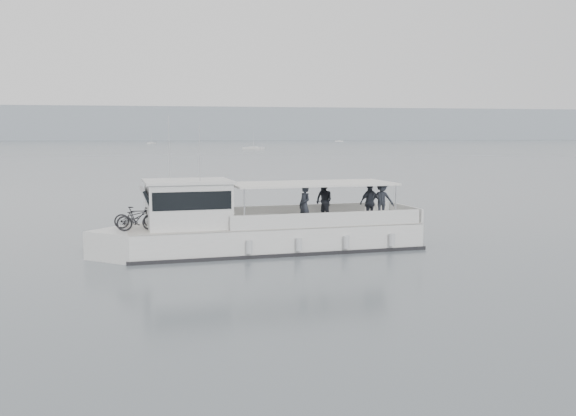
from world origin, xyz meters
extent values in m
plane|color=#555F64|center=(0.00, 0.00, 0.00)|extent=(1400.00, 1400.00, 0.00)
cube|color=#939EA8|center=(0.00, 560.00, 14.00)|extent=(1400.00, 90.00, 28.00)
cube|color=white|center=(-4.08, -0.82, 0.41)|extent=(11.16, 3.96, 1.18)
cube|color=white|center=(-9.52, -1.35, 0.41)|extent=(2.95, 2.95, 1.18)
cube|color=beige|center=(-4.08, -0.82, 1.00)|extent=(11.16, 3.96, 0.05)
cube|color=black|center=(-4.08, -0.82, 0.05)|extent=(11.35, 4.09, 0.16)
cube|color=white|center=(-2.58, 0.73, 1.27)|extent=(7.26, 0.80, 0.55)
cube|color=white|center=(-2.31, -2.06, 1.27)|extent=(7.26, 0.80, 0.55)
cube|color=white|center=(1.31, -0.30, 1.27)|extent=(0.37, 2.91, 0.55)
cube|color=white|center=(-7.34, -1.14, 1.82)|extent=(3.14, 2.73, 1.64)
cube|color=black|center=(-8.75, -1.27, 1.96)|extent=(0.73, 2.32, 1.05)
cube|color=black|center=(-7.34, -1.14, 2.09)|extent=(2.96, 2.75, 0.64)
cube|color=white|center=(-7.34, -1.14, 2.69)|extent=(3.34, 2.93, 0.09)
cube|color=white|center=(-2.63, -0.68, 2.50)|extent=(6.43, 3.32, 0.07)
cylinder|color=silver|center=(-5.41, -2.23, 1.75)|extent=(0.06, 0.06, 1.50)
cylinder|color=silver|center=(-5.65, 0.31, 1.75)|extent=(0.06, 0.06, 1.50)
cylinder|color=silver|center=(0.40, -1.67, 1.75)|extent=(0.06, 0.06, 1.50)
cylinder|color=silver|center=(0.15, 0.87, 1.75)|extent=(0.06, 0.06, 1.50)
cylinder|color=silver|center=(-7.96, -0.38, 3.87)|extent=(0.03, 0.03, 2.37)
cylinder|color=silver|center=(-6.92, -1.74, 3.69)|extent=(0.03, 0.03, 2.00)
cylinder|color=silver|center=(-5.28, -2.55, 0.46)|extent=(0.24, 0.24, 0.46)
cylinder|color=silver|center=(-3.47, -2.37, 0.46)|extent=(0.24, 0.24, 0.46)
cylinder|color=silver|center=(-1.66, -2.20, 0.46)|extent=(0.24, 0.24, 0.46)
cylinder|color=silver|center=(0.15, -2.02, 0.46)|extent=(0.24, 0.24, 0.46)
imported|color=black|center=(-9.19, -0.95, 1.41)|extent=(1.61, 0.69, 0.82)
imported|color=black|center=(-9.12, -1.68, 1.43)|extent=(1.47, 0.54, 0.87)
imported|color=#242831|center=(-3.09, -1.55, 1.77)|extent=(0.55, 0.65, 1.53)
imported|color=#242831|center=(-1.97, 0.03, 1.77)|extent=(0.87, 0.93, 1.53)
imported|color=#242831|center=(-0.40, -1.01, 1.77)|extent=(0.97, 0.62, 1.53)
imported|color=#242831|center=(0.42, -0.02, 1.77)|extent=(1.04, 0.66, 1.53)
cube|color=white|center=(103.47, 387.46, 0.30)|extent=(5.43, 2.33, 0.75)
cube|color=white|center=(103.47, 387.46, 0.62)|extent=(2.01, 1.69, 0.45)
cube|color=white|center=(-15.99, 306.06, 0.30)|extent=(4.32, 6.15, 0.75)
cube|color=white|center=(-15.99, 306.06, 0.62)|extent=(2.40, 2.59, 0.45)
cylinder|color=silver|center=(-15.99, 306.06, 3.86)|extent=(0.08, 0.08, 6.51)
cube|color=white|center=(17.81, 171.42, 0.30)|extent=(6.47, 5.91, 0.75)
cube|color=white|center=(17.81, 171.42, 0.62)|extent=(2.98, 2.93, 0.45)
cylinder|color=silver|center=(17.81, 171.42, 4.26)|extent=(0.08, 0.08, 7.32)
camera|label=1|loc=(-8.02, -24.54, 4.35)|focal=40.00mm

